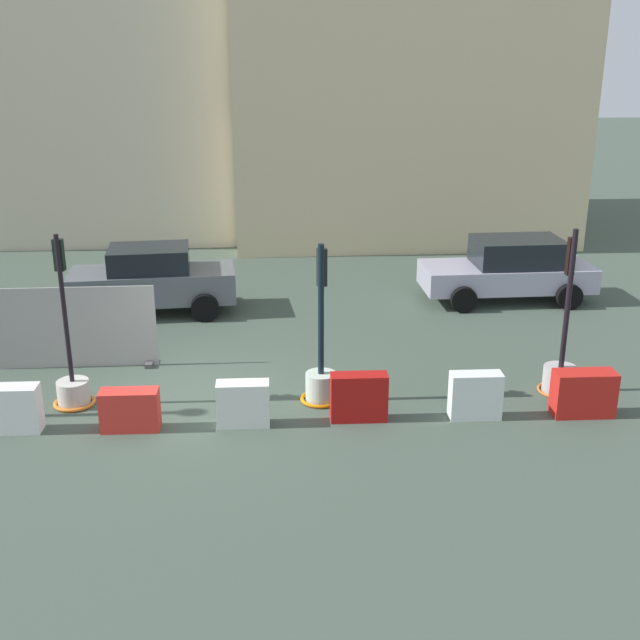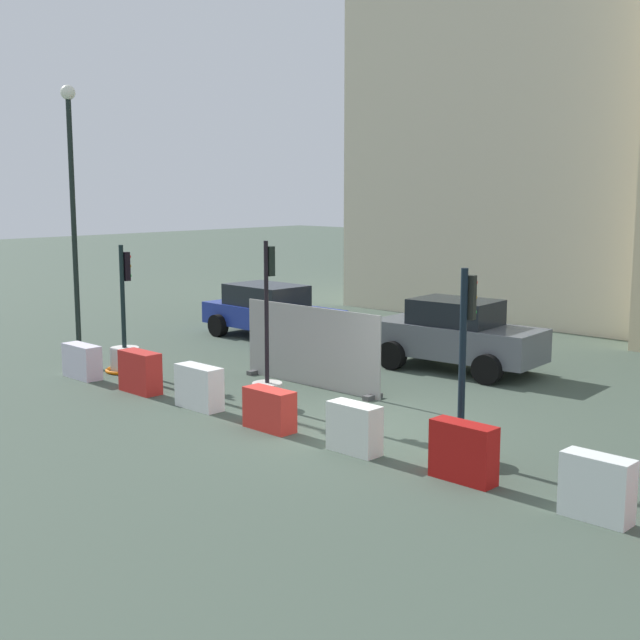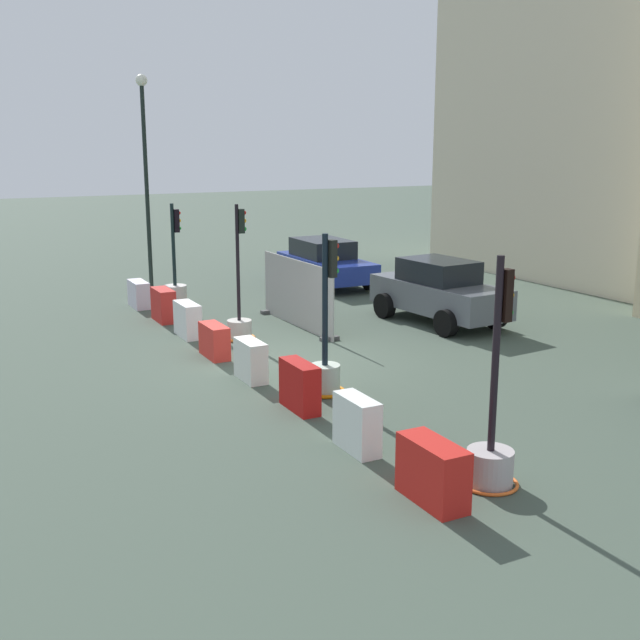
{
  "view_description": "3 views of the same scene",
  "coord_description": "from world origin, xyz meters",
  "px_view_note": "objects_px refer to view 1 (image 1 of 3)",
  "views": [
    {
      "loc": [
        1.43,
        -14.49,
        6.7
      ],
      "look_at": [
        2.48,
        -0.27,
        1.69
      ],
      "focal_mm": 44.5,
      "sensor_mm": 36.0,
      "label": 1
    },
    {
      "loc": [
        10.1,
        -11.84,
        4.48
      ],
      "look_at": [
        -1.3,
        0.41,
        1.85
      ],
      "focal_mm": 47.87,
      "sensor_mm": 36.0,
      "label": 2
    },
    {
      "loc": [
        15.35,
        -7.3,
        4.85
      ],
      "look_at": [
        2.23,
        -0.22,
        1.43
      ],
      "focal_mm": 43.33,
      "sensor_mm": 36.0,
      "label": 3
    }
  ],
  "objects_px": {
    "traffic_light_3": "(561,367)",
    "construction_barrier_6": "(475,396)",
    "traffic_light_2": "(321,372)",
    "car_grey_saloon": "(152,280)",
    "construction_barrier_7": "(584,393)",
    "construction_barrier_3": "(130,410)",
    "traffic_light_1": "(72,379)",
    "construction_barrier_5": "(359,397)",
    "car_silver_hatchback": "(510,269)",
    "construction_barrier_4": "(243,404)",
    "construction_barrier_2": "(9,409)"
  },
  "relations": [
    {
      "from": "traffic_light_3",
      "to": "construction_barrier_6",
      "type": "xyz_separation_m",
      "value": [
        -2.02,
        -1.04,
        -0.09
      ]
    },
    {
      "from": "traffic_light_2",
      "to": "car_silver_hatchback",
      "type": "relative_size",
      "value": 0.69
    },
    {
      "from": "construction_barrier_6",
      "to": "car_silver_hatchback",
      "type": "height_order",
      "value": "car_silver_hatchback"
    },
    {
      "from": "traffic_light_3",
      "to": "construction_barrier_5",
      "type": "xyz_separation_m",
      "value": [
        -4.21,
        -0.97,
        -0.08
      ]
    },
    {
      "from": "traffic_light_2",
      "to": "car_silver_hatchback",
      "type": "height_order",
      "value": "traffic_light_2"
    },
    {
      "from": "traffic_light_2",
      "to": "construction_barrier_3",
      "type": "xyz_separation_m",
      "value": [
        -3.56,
        -0.99,
        -0.22
      ]
    },
    {
      "from": "traffic_light_1",
      "to": "construction_barrier_4",
      "type": "bearing_deg",
      "value": -18.78
    },
    {
      "from": "construction_barrier_2",
      "to": "construction_barrier_4",
      "type": "bearing_deg",
      "value": -0.88
    },
    {
      "from": "construction_barrier_5",
      "to": "construction_barrier_6",
      "type": "height_order",
      "value": "construction_barrier_5"
    },
    {
      "from": "construction_barrier_6",
      "to": "construction_barrier_7",
      "type": "bearing_deg",
      "value": -0.89
    },
    {
      "from": "traffic_light_3",
      "to": "construction_barrier_7",
      "type": "height_order",
      "value": "traffic_light_3"
    },
    {
      "from": "construction_barrier_7",
      "to": "traffic_light_1",
      "type": "bearing_deg",
      "value": 173.1
    },
    {
      "from": "construction_barrier_2",
      "to": "construction_barrier_7",
      "type": "bearing_deg",
      "value": -0.61
    },
    {
      "from": "traffic_light_1",
      "to": "construction_barrier_3",
      "type": "xyz_separation_m",
      "value": [
        1.27,
        -1.16,
        -0.16
      ]
    },
    {
      "from": "traffic_light_3",
      "to": "car_grey_saloon",
      "type": "xyz_separation_m",
      "value": [
        -8.81,
        5.66,
        0.35
      ]
    },
    {
      "from": "construction_barrier_2",
      "to": "construction_barrier_5",
      "type": "height_order",
      "value": "construction_barrier_5"
    },
    {
      "from": "traffic_light_1",
      "to": "construction_barrier_6",
      "type": "bearing_deg",
      "value": -8.51
    },
    {
      "from": "construction_barrier_7",
      "to": "construction_barrier_3",
      "type": "bearing_deg",
      "value": 179.87
    },
    {
      "from": "traffic_light_3",
      "to": "car_silver_hatchback",
      "type": "distance_m",
      "value": 6.1
    },
    {
      "from": "construction_barrier_4",
      "to": "construction_barrier_6",
      "type": "xyz_separation_m",
      "value": [
        4.34,
        -0.02,
        0.02
      ]
    },
    {
      "from": "traffic_light_1",
      "to": "car_silver_hatchback",
      "type": "distance_m",
      "value": 12.03
    },
    {
      "from": "traffic_light_1",
      "to": "construction_barrier_5",
      "type": "height_order",
      "value": "traffic_light_1"
    },
    {
      "from": "traffic_light_1",
      "to": "construction_barrier_2",
      "type": "distance_m",
      "value": 1.4
    },
    {
      "from": "car_silver_hatchback",
      "to": "construction_barrier_4",
      "type": "bearing_deg",
      "value": -135.22
    },
    {
      "from": "construction_barrier_2",
      "to": "construction_barrier_6",
      "type": "bearing_deg",
      "value": -0.55
    },
    {
      "from": "traffic_light_1",
      "to": "construction_barrier_6",
      "type": "height_order",
      "value": "traffic_light_1"
    },
    {
      "from": "car_silver_hatchback",
      "to": "car_grey_saloon",
      "type": "height_order",
      "value": "car_grey_saloon"
    },
    {
      "from": "construction_barrier_7",
      "to": "construction_barrier_5",
      "type": "bearing_deg",
      "value": 178.55
    },
    {
      "from": "construction_barrier_5",
      "to": "car_grey_saloon",
      "type": "relative_size",
      "value": 0.25
    },
    {
      "from": "traffic_light_2",
      "to": "traffic_light_3",
      "type": "xyz_separation_m",
      "value": [
        4.85,
        0.07,
        -0.07
      ]
    },
    {
      "from": "construction_barrier_2",
      "to": "traffic_light_2",
      "type": "bearing_deg",
      "value": 8.85
    },
    {
      "from": "construction_barrier_4",
      "to": "construction_barrier_7",
      "type": "relative_size",
      "value": 0.84
    },
    {
      "from": "traffic_light_3",
      "to": "construction_barrier_7",
      "type": "xyz_separation_m",
      "value": [
        0.05,
        -1.07,
        -0.1
      ]
    },
    {
      "from": "construction_barrier_7",
      "to": "car_grey_saloon",
      "type": "bearing_deg",
      "value": 142.75
    },
    {
      "from": "traffic_light_1",
      "to": "construction_barrier_4",
      "type": "relative_size",
      "value": 3.5
    },
    {
      "from": "car_silver_hatchback",
      "to": "traffic_light_1",
      "type": "bearing_deg",
      "value": -150.37
    },
    {
      "from": "construction_barrier_3",
      "to": "construction_barrier_7",
      "type": "bearing_deg",
      "value": -0.13
    },
    {
      "from": "traffic_light_2",
      "to": "construction_barrier_2",
      "type": "distance_m",
      "value": 5.8
    },
    {
      "from": "construction_barrier_2",
      "to": "traffic_light_1",
      "type": "bearing_deg",
      "value": 49.89
    },
    {
      "from": "construction_barrier_3",
      "to": "car_silver_hatchback",
      "type": "height_order",
      "value": "car_silver_hatchback"
    },
    {
      "from": "traffic_light_3",
      "to": "construction_barrier_6",
      "type": "bearing_deg",
      "value": -152.7
    },
    {
      "from": "construction_barrier_3",
      "to": "construction_barrier_6",
      "type": "relative_size",
      "value": 1.1
    },
    {
      "from": "traffic_light_2",
      "to": "construction_barrier_4",
      "type": "relative_size",
      "value": 3.27
    },
    {
      "from": "construction_barrier_4",
      "to": "construction_barrier_5",
      "type": "xyz_separation_m",
      "value": [
        2.15,
        0.06,
        0.03
      ]
    },
    {
      "from": "construction_barrier_5",
      "to": "construction_barrier_7",
      "type": "height_order",
      "value": "construction_barrier_5"
    },
    {
      "from": "traffic_light_2",
      "to": "car_grey_saloon",
      "type": "distance_m",
      "value": 6.97
    },
    {
      "from": "traffic_light_2",
      "to": "construction_barrier_7",
      "type": "xyz_separation_m",
      "value": [
        4.9,
        -1.01,
        -0.16
      ]
    },
    {
      "from": "construction_barrier_4",
      "to": "construction_barrier_7",
      "type": "height_order",
      "value": "construction_barrier_7"
    },
    {
      "from": "traffic_light_3",
      "to": "traffic_light_2",
      "type": "bearing_deg",
      "value": -179.19
    },
    {
      "from": "traffic_light_2",
      "to": "traffic_light_1",
      "type": "bearing_deg",
      "value": 177.96
    }
  ]
}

